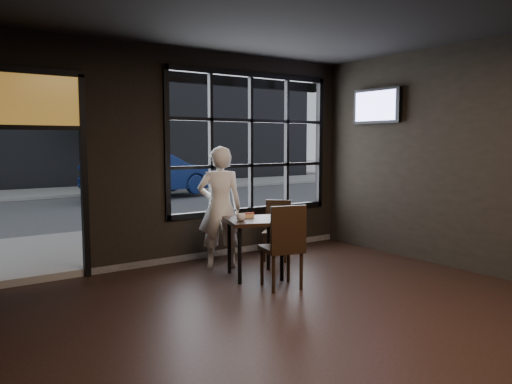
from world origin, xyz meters
TOP-DOWN VIEW (x-y plane):
  - floor at (0.00, 0.00)m, footprint 6.00×7.00m
  - window_frame at (1.20, 3.50)m, footprint 3.06×0.12m
  - stained_transom at (-2.10, 3.50)m, footprint 1.20×0.06m
  - cafe_table at (0.36, 2.17)m, footprint 0.93×0.93m
  - chair_near at (0.34, 1.56)m, footprint 0.55×0.55m
  - chair_window at (1.18, 2.77)m, footprint 0.56×0.56m
  - man at (0.23, 2.87)m, footprint 0.76×0.66m
  - hotdog at (0.33, 2.31)m, footprint 0.21×0.10m
  - cup at (0.11, 2.13)m, footprint 0.17×0.17m
  - tv at (2.93, 2.37)m, footprint 0.11×0.97m
  - navy_car at (3.00, 11.84)m, footprint 4.50×2.18m
  - tree_right at (2.65, 15.21)m, footprint 2.37×2.37m

SIDE VIEW (x-z plane):
  - floor at x=0.00m, z-range -0.02..0.00m
  - cafe_table at x=0.36m, z-range 0.00..0.80m
  - chair_window at x=1.18m, z-range 0.00..0.92m
  - chair_near at x=0.34m, z-range 0.00..1.06m
  - navy_car at x=3.00m, z-range 0.10..1.52m
  - hotdog at x=0.33m, z-range 0.79..0.85m
  - cup at x=0.11m, z-range 0.79..0.89m
  - man at x=0.23m, z-range 0.00..1.76m
  - window_frame at x=1.20m, z-range 0.66..2.94m
  - stained_transom at x=-2.10m, z-range 2.00..2.70m
  - tv at x=2.93m, z-range 2.12..2.69m
  - tree_right at x=2.65m, z-range 0.83..4.87m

